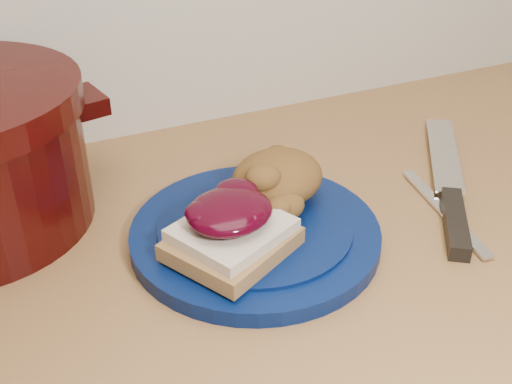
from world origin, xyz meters
name	(u,v)px	position (x,y,z in m)	size (l,w,h in m)	color
plate	(255,234)	(-0.03, 1.49, 0.91)	(0.27, 0.27, 0.02)	#041442
sandwich	(231,228)	(-0.07, 1.46, 0.95)	(0.15, 0.14, 0.06)	olive
stuffing_mound	(277,178)	(0.01, 1.53, 0.95)	(0.11, 0.10, 0.06)	brown
chef_knife	(452,201)	(0.20, 1.45, 0.91)	(0.21, 0.29, 0.02)	black
butter_knife	(444,211)	(0.19, 1.45, 0.90)	(0.19, 0.01, 0.00)	silver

